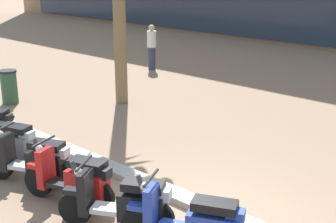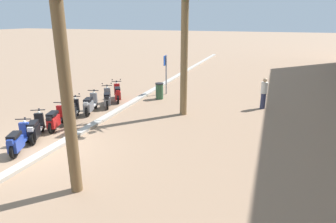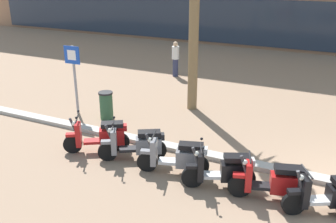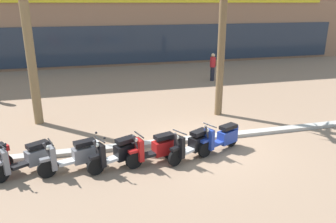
{
  "view_description": "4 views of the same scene",
  "coord_description": "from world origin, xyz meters",
  "px_view_note": "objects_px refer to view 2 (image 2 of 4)",
  "views": [
    {
      "loc": [
        3.87,
        -5.02,
        3.83
      ],
      "look_at": [
        -1.85,
        1.3,
        1.11
      ],
      "focal_mm": 50.74,
      "sensor_mm": 36.0,
      "label": 1
    },
    {
      "loc": [
        7.37,
        7.58,
        4.56
      ],
      "look_at": [
        -2.87,
        3.87,
        1.03
      ],
      "focal_mm": 30.93,
      "sensor_mm": 36.0,
      "label": 2
    },
    {
      "loc": [
        -0.96,
        -8.27,
        4.88
      ],
      "look_at": [
        -5.38,
        0.92,
        0.89
      ],
      "focal_mm": 40.02,
      "sensor_mm": 36.0,
      "label": 3
    },
    {
      "loc": [
        -3.89,
        -9.64,
        4.61
      ],
      "look_at": [
        -1.27,
        0.22,
        1.21
      ],
      "focal_mm": 35.09,
      "sensor_mm": 36.0,
      "label": 4
    }
  ],
  "objects_px": {
    "scooter_grey_lead_nearest": "(90,104)",
    "scooter_blue_mid_rear": "(19,140)",
    "scooter_black_second_in_line": "(73,111)",
    "pedestrian_by_palm_tree": "(264,93)",
    "scooter_red_gap_after_mid": "(117,93)",
    "palm_tree_near_sign": "(185,11)",
    "scooter_black_tail_end": "(36,129)",
    "scooter_red_mid_centre": "(56,119)",
    "scooter_grey_last_in_row": "(107,99)",
    "crossing_sign": "(166,70)",
    "litter_bin": "(159,91)"
  },
  "relations": [
    {
      "from": "scooter_black_second_in_line",
      "to": "scooter_grey_lead_nearest",
      "type": "bearing_deg",
      "value": 174.28
    },
    {
      "from": "scooter_black_tail_end",
      "to": "scooter_blue_mid_rear",
      "type": "distance_m",
      "value": 1.11
    },
    {
      "from": "scooter_red_mid_centre",
      "to": "scooter_blue_mid_rear",
      "type": "height_order",
      "value": "same"
    },
    {
      "from": "scooter_red_mid_centre",
      "to": "pedestrian_by_palm_tree",
      "type": "height_order",
      "value": "pedestrian_by_palm_tree"
    },
    {
      "from": "scooter_grey_last_in_row",
      "to": "scooter_blue_mid_rear",
      "type": "xyz_separation_m",
      "value": [
        5.88,
        -0.03,
        -0.0
      ]
    },
    {
      "from": "crossing_sign",
      "to": "litter_bin",
      "type": "distance_m",
      "value": 1.58
    },
    {
      "from": "pedestrian_by_palm_tree",
      "to": "litter_bin",
      "type": "bearing_deg",
      "value": -89.1
    },
    {
      "from": "scooter_grey_lead_nearest",
      "to": "scooter_red_mid_centre",
      "type": "height_order",
      "value": "same"
    },
    {
      "from": "scooter_black_second_in_line",
      "to": "scooter_blue_mid_rear",
      "type": "bearing_deg",
      "value": 4.85
    },
    {
      "from": "scooter_red_mid_centre",
      "to": "palm_tree_near_sign",
      "type": "bearing_deg",
      "value": 130.06
    },
    {
      "from": "palm_tree_near_sign",
      "to": "pedestrian_by_palm_tree",
      "type": "height_order",
      "value": "palm_tree_near_sign"
    },
    {
      "from": "scooter_red_mid_centre",
      "to": "scooter_red_gap_after_mid",
      "type": "bearing_deg",
      "value": 176.55
    },
    {
      "from": "crossing_sign",
      "to": "pedestrian_by_palm_tree",
      "type": "bearing_deg",
      "value": 79.2
    },
    {
      "from": "crossing_sign",
      "to": "litter_bin",
      "type": "bearing_deg",
      "value": 1.91
    },
    {
      "from": "scooter_black_second_in_line",
      "to": "pedestrian_by_palm_tree",
      "type": "distance_m",
      "value": 9.59
    },
    {
      "from": "scooter_grey_last_in_row",
      "to": "scooter_black_second_in_line",
      "type": "bearing_deg",
      "value": -7.21
    },
    {
      "from": "scooter_red_gap_after_mid",
      "to": "scooter_grey_lead_nearest",
      "type": "distance_m",
      "value": 2.42
    },
    {
      "from": "crossing_sign",
      "to": "scooter_blue_mid_rear",
      "type": "bearing_deg",
      "value": -12.13
    },
    {
      "from": "scooter_black_tail_end",
      "to": "crossing_sign",
      "type": "xyz_separation_m",
      "value": [
        -8.41,
        2.3,
        1.06
      ]
    },
    {
      "from": "scooter_red_mid_centre",
      "to": "scooter_blue_mid_rear",
      "type": "xyz_separation_m",
      "value": [
        2.24,
        0.28,
        -0.01
      ]
    },
    {
      "from": "scooter_grey_lead_nearest",
      "to": "scooter_black_tail_end",
      "type": "distance_m",
      "value": 3.52
    },
    {
      "from": "scooter_grey_lead_nearest",
      "to": "palm_tree_near_sign",
      "type": "xyz_separation_m",
      "value": [
        -1.44,
        4.39,
        4.41
      ]
    },
    {
      "from": "crossing_sign",
      "to": "litter_bin",
      "type": "relative_size",
      "value": 2.53
    },
    {
      "from": "scooter_grey_last_in_row",
      "to": "scooter_black_tail_end",
      "type": "height_order",
      "value": "scooter_grey_last_in_row"
    },
    {
      "from": "scooter_grey_last_in_row",
      "to": "scooter_grey_lead_nearest",
      "type": "height_order",
      "value": "scooter_grey_last_in_row"
    },
    {
      "from": "crossing_sign",
      "to": "palm_tree_near_sign",
      "type": "distance_m",
      "value": 5.29
    },
    {
      "from": "scooter_grey_last_in_row",
      "to": "pedestrian_by_palm_tree",
      "type": "relative_size",
      "value": 1.0
    },
    {
      "from": "scooter_red_gap_after_mid",
      "to": "palm_tree_near_sign",
      "type": "xyz_separation_m",
      "value": [
        0.98,
        4.22,
        4.4
      ]
    },
    {
      "from": "scooter_red_mid_centre",
      "to": "crossing_sign",
      "type": "xyz_separation_m",
      "value": [
        -7.25,
        2.32,
        1.05
      ]
    },
    {
      "from": "scooter_grey_lead_nearest",
      "to": "litter_bin",
      "type": "distance_m",
      "value": 4.32
    },
    {
      "from": "pedestrian_by_palm_tree",
      "to": "litter_bin",
      "type": "height_order",
      "value": "pedestrian_by_palm_tree"
    },
    {
      "from": "scooter_black_tail_end",
      "to": "pedestrian_by_palm_tree",
      "type": "bearing_deg",
      "value": 131.83
    },
    {
      "from": "palm_tree_near_sign",
      "to": "pedestrian_by_palm_tree",
      "type": "relative_size",
      "value": 3.97
    },
    {
      "from": "scooter_grey_lead_nearest",
      "to": "scooter_red_mid_centre",
      "type": "distance_m",
      "value": 2.36
    },
    {
      "from": "scooter_grey_lead_nearest",
      "to": "pedestrian_by_palm_tree",
      "type": "xyz_separation_m",
      "value": [
        -3.78,
        8.05,
        0.4
      ]
    },
    {
      "from": "scooter_grey_lead_nearest",
      "to": "scooter_black_second_in_line",
      "type": "bearing_deg",
      "value": -5.72
    },
    {
      "from": "scooter_black_second_in_line",
      "to": "palm_tree_near_sign",
      "type": "relative_size",
      "value": 0.25
    },
    {
      "from": "scooter_black_second_in_line",
      "to": "crossing_sign",
      "type": "bearing_deg",
      "value": 159.16
    },
    {
      "from": "scooter_blue_mid_rear",
      "to": "litter_bin",
      "type": "bearing_deg",
      "value": 165.9
    },
    {
      "from": "scooter_red_mid_centre",
      "to": "scooter_grey_last_in_row",
      "type": "bearing_deg",
      "value": 175.14
    },
    {
      "from": "scooter_grey_lead_nearest",
      "to": "scooter_blue_mid_rear",
      "type": "distance_m",
      "value": 4.6
    },
    {
      "from": "scooter_grey_last_in_row",
      "to": "scooter_red_mid_centre",
      "type": "bearing_deg",
      "value": -4.86
    },
    {
      "from": "crossing_sign",
      "to": "palm_tree_near_sign",
      "type": "bearing_deg",
      "value": 32.29
    },
    {
      "from": "scooter_red_gap_after_mid",
      "to": "scooter_grey_last_in_row",
      "type": "height_order",
      "value": "same"
    },
    {
      "from": "scooter_red_gap_after_mid",
      "to": "scooter_black_tail_end",
      "type": "distance_m",
      "value": 5.94
    },
    {
      "from": "scooter_grey_lead_nearest",
      "to": "crossing_sign",
      "type": "bearing_deg",
      "value": 155.75
    },
    {
      "from": "scooter_grey_lead_nearest",
      "to": "scooter_black_second_in_line",
      "type": "relative_size",
      "value": 1.09
    },
    {
      "from": "scooter_black_second_in_line",
      "to": "crossing_sign",
      "type": "xyz_separation_m",
      "value": [
        -6.11,
        2.33,
        1.05
      ]
    },
    {
      "from": "scooter_grey_last_in_row",
      "to": "crossing_sign",
      "type": "xyz_separation_m",
      "value": [
        -3.62,
        2.01,
        1.06
      ]
    },
    {
      "from": "scooter_grey_last_in_row",
      "to": "pedestrian_by_palm_tree",
      "type": "height_order",
      "value": "pedestrian_by_palm_tree"
    }
  ]
}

